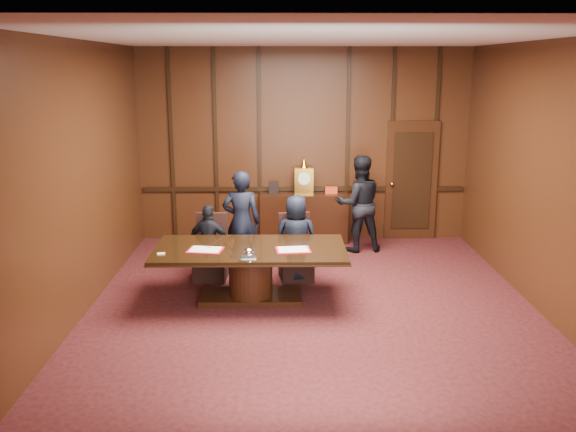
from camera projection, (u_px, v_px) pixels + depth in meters
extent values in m
plane|color=black|center=(313.00, 310.00, 8.14)|extent=(7.00, 7.00, 0.00)
plane|color=silver|center=(315.00, 37.00, 7.30)|extent=(7.00, 7.00, 0.00)
cube|color=black|center=(304.00, 146.00, 11.11)|extent=(6.00, 0.04, 3.50)
cube|color=black|center=(340.00, 272.00, 4.32)|extent=(6.00, 0.04, 3.50)
cube|color=black|center=(77.00, 181.00, 7.68)|extent=(0.04, 7.00, 3.50)
cube|color=black|center=(549.00, 180.00, 7.75)|extent=(0.04, 7.00, 3.50)
cube|color=black|center=(303.00, 189.00, 11.28)|extent=(5.90, 0.05, 0.08)
cube|color=black|center=(411.00, 181.00, 11.26)|extent=(0.95, 0.06, 2.20)
sphere|color=gold|center=(392.00, 184.00, 11.19)|extent=(0.08, 0.08, 0.08)
cube|color=black|center=(304.00, 218.00, 11.19)|extent=(1.60, 0.45, 0.90)
cube|color=black|center=(266.00, 240.00, 11.29)|extent=(0.12, 0.40, 0.06)
cube|color=black|center=(341.00, 240.00, 11.30)|extent=(0.12, 0.40, 0.06)
cube|color=gold|center=(304.00, 181.00, 11.03)|extent=(0.34, 0.18, 0.48)
cylinder|color=white|center=(304.00, 179.00, 10.92)|extent=(0.22, 0.03, 0.22)
cone|color=gold|center=(304.00, 163.00, 10.95)|extent=(0.14, 0.14, 0.16)
cube|color=black|center=(274.00, 188.00, 11.07)|extent=(0.18, 0.04, 0.22)
cube|color=red|center=(331.00, 190.00, 11.10)|extent=(0.22, 0.12, 0.12)
cube|color=black|center=(251.00, 297.00, 8.47)|extent=(1.40, 0.60, 0.08)
cylinder|color=black|center=(251.00, 273.00, 8.39)|extent=(0.60, 0.60, 0.62)
cube|color=black|center=(250.00, 251.00, 8.31)|extent=(2.62, 1.32, 0.02)
cube|color=black|center=(250.00, 250.00, 8.31)|extent=(2.60, 1.30, 0.06)
cube|color=#B2101B|center=(205.00, 250.00, 8.17)|extent=(0.50, 0.39, 0.01)
cube|color=white|center=(205.00, 249.00, 8.16)|extent=(0.44, 0.34, 0.01)
cube|color=#B2101B|center=(293.00, 250.00, 8.17)|extent=(0.49, 0.37, 0.01)
cube|color=white|center=(293.00, 249.00, 8.16)|extent=(0.43, 0.32, 0.01)
cube|color=white|center=(249.00, 257.00, 7.86)|extent=(0.20, 0.14, 0.01)
ellipsoid|color=white|center=(249.00, 253.00, 7.85)|extent=(0.13, 0.13, 0.10)
cube|color=#FFDB7C|center=(161.00, 254.00, 8.00)|extent=(0.11, 0.09, 0.01)
cube|color=black|center=(211.00, 265.00, 9.24)|extent=(0.51, 0.51, 0.46)
cube|color=black|center=(212.00, 230.00, 9.33)|extent=(0.48, 0.09, 0.55)
cylinder|color=black|center=(196.00, 276.00, 9.07)|extent=(0.04, 0.04, 0.23)
cylinder|color=black|center=(225.00, 268.00, 9.47)|extent=(0.04, 0.04, 0.23)
cube|color=black|center=(296.00, 264.00, 9.26)|extent=(0.54, 0.54, 0.46)
cube|color=black|center=(294.00, 230.00, 9.34)|extent=(0.48, 0.13, 0.55)
cylinder|color=black|center=(283.00, 276.00, 9.09)|extent=(0.04, 0.04, 0.23)
cylinder|color=black|center=(309.00, 267.00, 9.48)|extent=(0.04, 0.04, 0.23)
imported|color=black|center=(210.00, 243.00, 9.11)|extent=(0.73, 0.43, 1.17)
imported|color=black|center=(296.00, 238.00, 9.11)|extent=(0.68, 0.47, 1.32)
imported|color=black|center=(241.00, 222.00, 9.45)|extent=(0.60, 0.40, 1.62)
imported|color=black|center=(359.00, 204.00, 10.56)|extent=(0.90, 0.74, 1.69)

